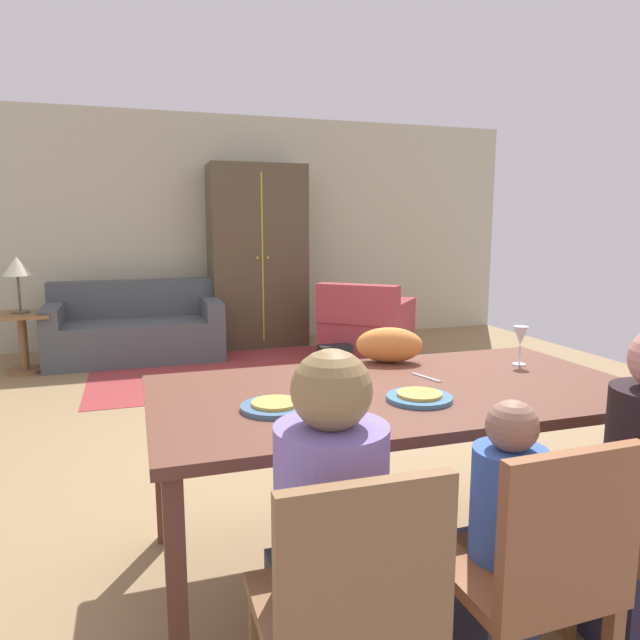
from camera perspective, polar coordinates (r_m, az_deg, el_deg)
The scene contains 22 objects.
ground_plane at distance 4.28m, azimuth -2.12°, elevation -10.12°, with size 7.43×6.34×0.02m, color #90754C.
back_wall at distance 7.19m, azimuth -9.26°, elevation 8.69°, with size 7.43×0.10×2.70m, color beige.
dining_table at distance 2.42m, azimuth 7.70°, elevation -8.04°, with size 1.98×1.04×0.76m.
plate_near_man at distance 2.11m, azimuth -4.44°, elevation -8.53°, with size 0.25×0.25×0.02m, color teal.
pizza_near_man at distance 2.11m, azimuth -4.45°, elevation -8.14°, with size 0.17×0.17×0.01m, color gold.
plate_near_child at distance 2.24m, azimuth 9.74°, elevation -7.57°, with size 0.25×0.25×0.02m, color teal.
pizza_near_child at distance 2.24m, azimuth 9.75°, elevation -7.20°, with size 0.17×0.17×0.01m, color gold.
wine_glass at distance 2.88m, azimuth 19.13°, elevation -1.63°, with size 0.07×0.07×0.19m.
fork at distance 2.24m, azimuth 1.36°, elevation -7.58°, with size 0.02×0.15×0.01m, color silver.
knife at distance 2.56m, azimuth 10.39°, elevation -5.58°, with size 0.01×0.17×0.01m, color silver.
dining_chair_man at distance 1.58m, azimuth 2.89°, elevation -26.51°, with size 0.42×0.42×0.87m.
person_man at distance 1.70m, azimuth 0.68°, elevation -22.66°, with size 0.30×0.40×1.11m.
dining_chair_child at distance 1.81m, azimuth 20.61°, elevation -21.91°, with size 0.43×0.43×0.87m.
person_child at distance 1.96m, azimuth 17.14°, elevation -21.24°, with size 0.22×0.29×0.92m.
cat at distance 2.81m, azimuth 6.83°, elevation -2.45°, with size 0.32×0.16×0.17m, color orange.
area_rug at distance 5.76m, azimuth -8.94°, elevation -4.98°, with size 2.60×1.80×0.01m, color #963334.
couch at distance 6.47m, azimuth -17.63°, elevation -1.01°, with size 1.77×0.86×0.82m.
armchair at distance 6.24m, azimuth 4.54°, elevation -0.83°, with size 1.20×1.21×0.82m.
armoire at distance 6.87m, azimuth -6.18°, elevation 6.23°, with size 1.10×0.59×2.10m.
side_table at distance 6.29m, azimuth -27.23°, elevation -1.21°, with size 0.56×0.56×0.58m.
table_lamp at distance 6.22m, azimuth -27.66°, elevation 4.52°, with size 0.26×0.26×0.54m.
handbag at distance 5.68m, azimuth 1.47°, elevation -3.76°, with size 0.32×0.16×0.26m, color black.
Camera 1 is at (-1.09, -3.32, 1.42)m, focal length 32.52 mm.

